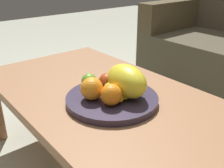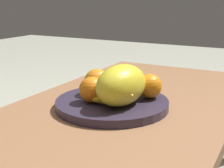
% 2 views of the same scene
% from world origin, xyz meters
% --- Properties ---
extents(coffee_table, '(1.28, 0.65, 0.39)m').
position_xyz_m(coffee_table, '(0.00, 0.00, 0.35)').
color(coffee_table, '#996844').
rests_on(coffee_table, ground_plane).
extents(fruit_bowl, '(0.35, 0.35, 0.03)m').
position_xyz_m(fruit_bowl, '(0.03, -0.02, 0.41)').
color(fruit_bowl, '#332A3F').
rests_on(fruit_bowl, coffee_table).
extents(melon_large_front, '(0.20, 0.14, 0.12)m').
position_xyz_m(melon_large_front, '(0.06, 0.02, 0.48)').
color(melon_large_front, yellow).
rests_on(melon_large_front, fruit_bowl).
extents(orange_front, '(0.08, 0.08, 0.08)m').
position_xyz_m(orange_front, '(-0.00, -0.09, 0.46)').
color(orange_front, orange).
rests_on(orange_front, fruit_bowl).
extents(orange_left, '(0.08, 0.08, 0.08)m').
position_xyz_m(orange_left, '(-0.04, 0.07, 0.46)').
color(orange_left, orange).
rests_on(orange_left, fruit_bowl).
extents(orange_right, '(0.08, 0.08, 0.08)m').
position_xyz_m(orange_right, '(0.08, -0.07, 0.46)').
color(orange_right, orange).
rests_on(orange_right, fruit_bowl).
extents(apple_front, '(0.06, 0.06, 0.06)m').
position_xyz_m(apple_front, '(-0.08, -0.05, 0.45)').
color(apple_front, '#6AA132').
rests_on(apple_front, fruit_bowl).
extents(apple_left, '(0.07, 0.07, 0.07)m').
position_xyz_m(apple_left, '(-0.03, 0.00, 0.45)').
color(apple_left, '#B33F18').
rests_on(apple_left, fruit_bowl).
extents(banana_bunch, '(0.16, 0.14, 0.06)m').
position_xyz_m(banana_bunch, '(0.04, 0.01, 0.44)').
color(banana_bunch, yellow).
rests_on(banana_bunch, fruit_bowl).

